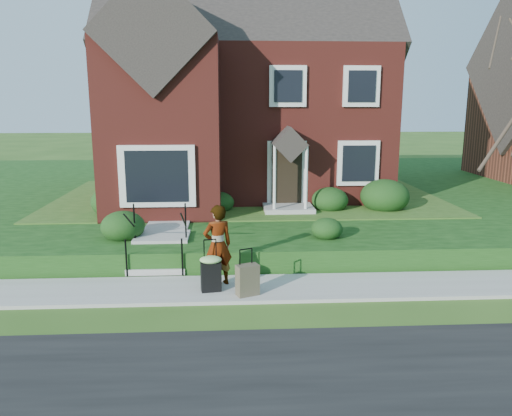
{
  "coord_description": "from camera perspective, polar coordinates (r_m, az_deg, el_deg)",
  "views": [
    {
      "loc": [
        -0.74,
        -10.45,
        4.09
      ],
      "look_at": [
        -0.05,
        2.0,
        1.45
      ],
      "focal_mm": 35.0,
      "sensor_mm": 36.0,
      "label": 1
    }
  ],
  "objects": [
    {
      "name": "main_house",
      "position": [
        20.1,
        -1.73,
        15.31
      ],
      "size": [
        10.4,
        10.2,
        9.4
      ],
      "color": "maroon",
      "rests_on": "terrace"
    },
    {
      "name": "ground",
      "position": [
        11.25,
        0.81,
        -9.35
      ],
      "size": [
        120.0,
        120.0,
        0.0
      ],
      "primitive_type": "plane",
      "color": "#2D5119",
      "rests_on": "ground"
    },
    {
      "name": "woman",
      "position": [
        11.1,
        -4.4,
        -4.26
      ],
      "size": [
        0.78,
        0.66,
        1.83
      ],
      "primitive_type": "imported",
      "rotation": [
        0.0,
        0.0,
        3.53
      ],
      "color": "#999999",
      "rests_on": "sidewalk"
    },
    {
      "name": "front_steps",
      "position": [
        12.94,
        -10.91,
        -4.48
      ],
      "size": [
        1.4,
        2.02,
        1.5
      ],
      "color": "#9E9B93",
      "rests_on": "ground"
    },
    {
      "name": "terrace",
      "position": [
        22.2,
        9.2,
        1.99
      ],
      "size": [
        44.0,
        20.0,
        0.6
      ],
      "primitive_type": "cube",
      "color": "#12390F",
      "rests_on": "ground"
    },
    {
      "name": "sidewalk",
      "position": [
        11.23,
        0.81,
        -9.16
      ],
      "size": [
        60.0,
        1.6,
        0.08
      ],
      "primitive_type": "cube",
      "color": "#9E9B93",
      "rests_on": "ground"
    },
    {
      "name": "walkway",
      "position": [
        15.93,
        -9.45,
        -0.74
      ],
      "size": [
        1.2,
        6.0,
        0.06
      ],
      "primitive_type": "cube",
      "color": "#9E9B93",
      "rests_on": "terrace"
    },
    {
      "name": "suitcase_black",
      "position": [
        10.88,
        -5.18,
        -7.22
      ],
      "size": [
        0.53,
        0.46,
        1.15
      ],
      "rotation": [
        0.0,
        0.0,
        0.16
      ],
      "color": "black",
      "rests_on": "sidewalk"
    },
    {
      "name": "suitcase_olive",
      "position": [
        10.65,
        -0.98,
        -8.21
      ],
      "size": [
        0.53,
        0.42,
        1.01
      ],
      "rotation": [
        0.0,
        0.0,
        0.38
      ],
      "color": "#4E4734",
      "rests_on": "sidewalk"
    },
    {
      "name": "foundation_shrubs",
      "position": [
        15.68,
        -0.19,
        0.96
      ],
      "size": [
        10.29,
        4.61,
        1.13
      ],
      "color": "black",
      "rests_on": "terrace"
    }
  ]
}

